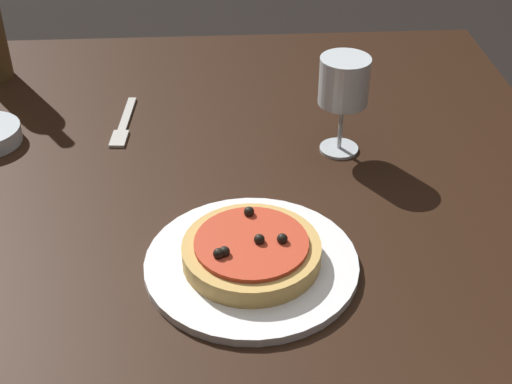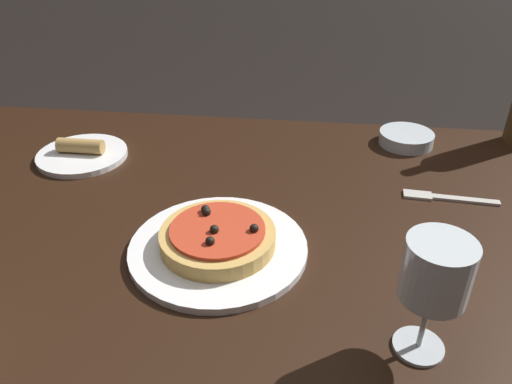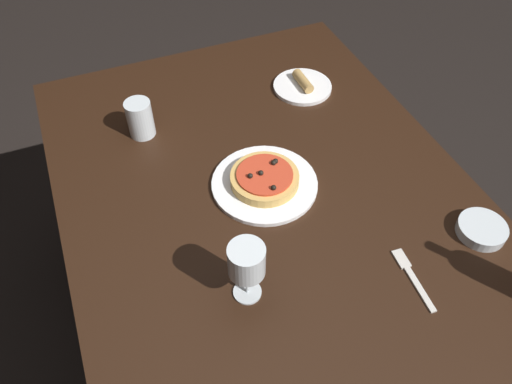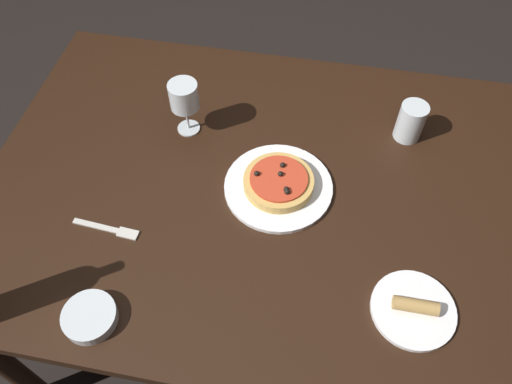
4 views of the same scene
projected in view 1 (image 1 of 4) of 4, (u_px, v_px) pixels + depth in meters
dining_table at (250, 290)px, 1.01m from camera, size 1.45×1.04×0.75m
dinner_plate at (255, 264)px, 0.93m from camera, size 0.28×0.28×0.01m
pizza at (255, 251)px, 0.91m from camera, size 0.18×0.18×0.04m
wine_glass at (344, 84)px, 1.10m from camera, size 0.08×0.08×0.16m
fork at (124, 125)px, 1.23m from camera, size 0.17×0.03×0.00m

